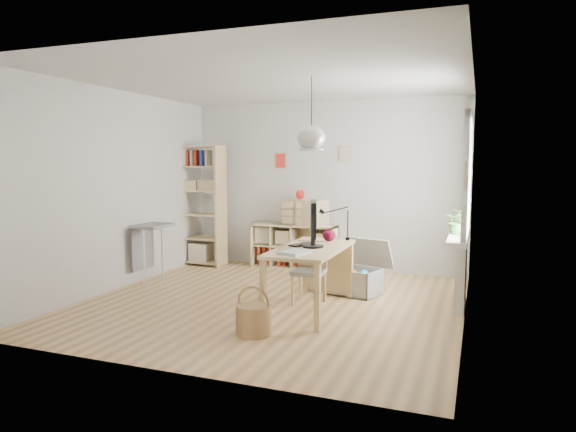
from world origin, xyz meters
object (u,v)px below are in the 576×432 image
(chair, at_px, (310,268))
(cube_shelf, at_px, (293,250))
(storage_chest, at_px, (357,276))
(desk, at_px, (311,255))
(tall_bookshelf, at_px, (200,200))
(monitor, at_px, (313,222))
(drawer_chest, at_px, (305,212))

(chair, bearing_deg, cube_shelf, 112.72)
(chair, relative_size, storage_chest, 0.83)
(desk, bearing_deg, tall_bookshelf, 142.99)
(desk, bearing_deg, chair, 109.56)
(desk, height_order, monitor, monitor)
(tall_bookshelf, relative_size, storage_chest, 2.20)
(chair, height_order, storage_chest, chair)
(cube_shelf, bearing_deg, storage_chest, -42.57)
(chair, bearing_deg, storage_chest, 55.57)
(monitor, bearing_deg, cube_shelf, 96.48)
(cube_shelf, xyz_separation_m, drawer_chest, (0.21, -0.04, 0.63))
(tall_bookshelf, bearing_deg, drawer_chest, 7.72)
(cube_shelf, relative_size, chair, 1.84)
(tall_bookshelf, distance_m, drawer_chest, 1.79)
(tall_bookshelf, bearing_deg, storage_chest, -18.17)
(cube_shelf, height_order, monitor, monitor)
(monitor, bearing_deg, chair, 95.30)
(desk, xyz_separation_m, chair, (-0.11, 0.30, -0.22))
(storage_chest, bearing_deg, drawer_chest, 150.94)
(tall_bookshelf, relative_size, chair, 2.63)
(monitor, bearing_deg, desk, 151.65)
(desk, xyz_separation_m, cube_shelf, (-1.02, 2.23, -0.36))
(cube_shelf, distance_m, chair, 2.14)
(cube_shelf, relative_size, tall_bookshelf, 0.70)
(storage_chest, distance_m, drawer_chest, 1.79)
(cube_shelf, height_order, storage_chest, cube_shelf)
(desk, relative_size, tall_bookshelf, 0.75)
(cube_shelf, relative_size, drawer_chest, 1.94)
(tall_bookshelf, height_order, drawer_chest, tall_bookshelf)
(monitor, bearing_deg, tall_bookshelf, 124.53)
(storage_chest, relative_size, drawer_chest, 1.26)
(tall_bookshelf, height_order, chair, tall_bookshelf)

